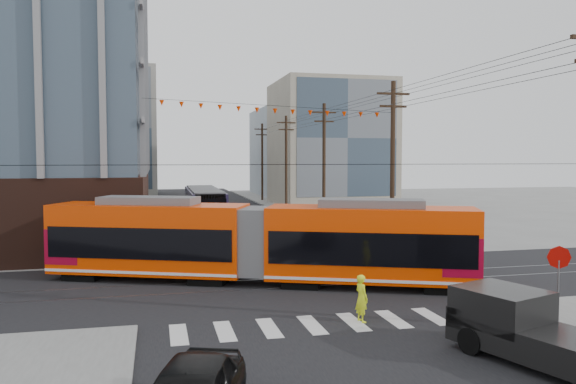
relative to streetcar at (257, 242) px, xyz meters
name	(u,v)px	position (x,y,z in m)	size (l,w,h in m)	color
ground	(311,303)	(1.53, -4.38, -2.01)	(160.00, 160.00, 0.00)	slate
bg_bldg_nw_near	(66,135)	(-15.47, 47.62, 6.99)	(18.00, 16.00, 18.00)	#8C99A5
bg_bldg_ne_near	(330,144)	(17.53, 43.62, 5.99)	(14.00, 14.00, 16.00)	gray
bg_bldg_nw_far	(105,134)	(-12.47, 67.62, 7.99)	(16.00, 18.00, 20.00)	gray
bg_bldg_ne_far	(305,153)	(19.53, 63.62, 4.99)	(16.00, 16.00, 14.00)	#8C99A5
utility_pole_far	(262,162)	(10.03, 51.62, 3.49)	(0.30, 0.30, 11.00)	black
streetcar	(257,242)	(0.00, 0.00, 0.00)	(20.82, 2.93, 4.01)	#E53400
city_bus	(204,208)	(-0.72, 21.60, -0.21)	(2.75, 12.70, 3.60)	#201A39
pickup_truck	(551,335)	(6.30, -13.06, -1.00)	(2.13, 5.96, 2.02)	black
parked_car_silver	(173,241)	(-3.69, 9.76, -1.22)	(1.67, 4.79, 1.58)	#AAACB0
parked_car_white	(174,231)	(-3.50, 15.29, -1.26)	(2.10, 5.16, 1.50)	white
parked_car_grey	(173,224)	(-3.44, 19.69, -1.27)	(2.43, 5.27, 1.46)	#585858
pedestrian	(361,298)	(2.64, -7.40, -1.11)	(0.65, 0.43, 1.79)	#E5F41E
stop_sign	(558,289)	(9.34, -9.61, -0.62)	(0.84, 0.84, 2.76)	#A60500
jersey_barrier	(388,247)	(9.83, 6.76, -1.63)	(0.85, 3.76, 0.75)	slate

